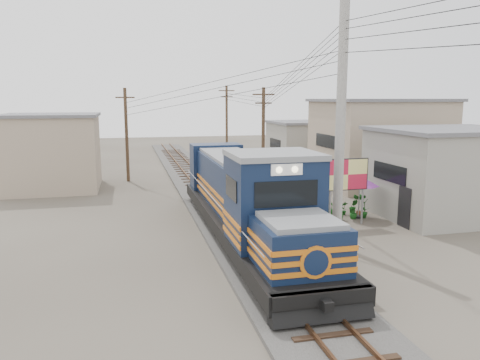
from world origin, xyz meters
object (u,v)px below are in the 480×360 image
object	(u,v)px
locomotive	(246,200)
billboard	(347,176)
vendor	(317,195)
market_umbrella	(360,181)

from	to	relation	value
locomotive	billboard	xyz separation A→B (m)	(5.43, 1.24, 0.64)
billboard	vendor	world-z (taller)	billboard
billboard	vendor	distance (m)	4.06
vendor	billboard	bearing A→B (deg)	91.38
market_umbrella	vendor	bearing A→B (deg)	117.12
vendor	market_umbrella	bearing A→B (deg)	118.37
billboard	market_umbrella	size ratio (longest dim) A/B	1.39
locomotive	market_umbrella	distance (m)	7.14
market_umbrella	billboard	bearing A→B (deg)	-138.01
locomotive	billboard	distance (m)	5.61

